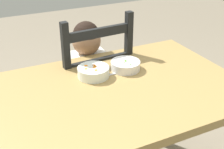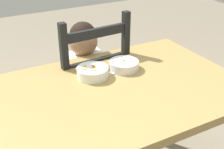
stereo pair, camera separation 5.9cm
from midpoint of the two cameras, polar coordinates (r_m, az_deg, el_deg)
name	(u,v)px [view 2 (the right image)]	position (r m, az deg, el deg)	size (l,w,h in m)	color
dining_table	(109,111)	(1.48, -1.64, -6.87)	(1.28, 0.81, 0.77)	#9E7F48
dining_chair	(88,96)	(1.95, -5.42, -4.01)	(0.44, 0.44, 1.02)	black
child_figure	(86,74)	(1.87, -5.70, 0.01)	(0.32, 0.31, 0.95)	white
bowl_of_peas	(124,65)	(1.59, 1.18, 1.80)	(0.15, 0.15, 0.05)	white
bowl_of_carrots	(93,72)	(1.52, -4.74, 0.46)	(0.16, 0.16, 0.05)	white
spoon	(103,76)	(1.53, -2.81, -0.32)	(0.14, 0.03, 0.01)	silver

